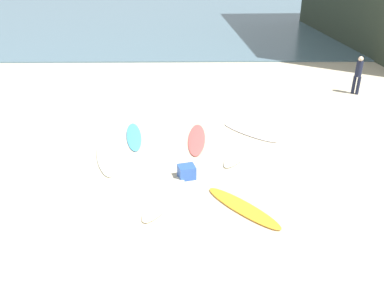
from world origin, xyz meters
name	(u,v)px	position (x,y,z in m)	size (l,w,h in m)	color
ground_plane	(164,263)	(0.00, 0.00, 0.00)	(120.00, 120.00, 0.00)	beige
ocean_water	(181,12)	(0.00, 36.07, 0.04)	(120.00, 40.00, 0.08)	slate
surfboard_0	(165,198)	(-0.08, 2.30, 0.04)	(0.58, 2.23, 0.09)	#F5E7BF
surfboard_1	(240,153)	(2.14, 4.74, 0.04)	(0.52, 2.08, 0.09)	silver
surfboard_2	(106,159)	(-1.98, 4.46, 0.04)	(0.50, 2.27, 0.08)	white
surfboard_3	(197,139)	(0.83, 5.81, 0.03)	(0.56, 2.48, 0.07)	#DF5551
surfboard_4	(250,132)	(2.69, 6.36, 0.03)	(0.54, 2.23, 0.07)	white
surfboard_5	(243,207)	(1.86, 1.84, 0.04)	(0.50, 2.32, 0.09)	orange
surfboard_6	(134,136)	(-1.30, 6.07, 0.03)	(0.50, 2.30, 0.06)	#47A0D8
beachgoer_near	(358,73)	(7.97, 10.49, 0.93)	(0.40, 0.40, 1.67)	#191E33
beach_cooler	(187,172)	(0.48, 3.36, 0.19)	(0.46, 0.40, 0.37)	#2D56B2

